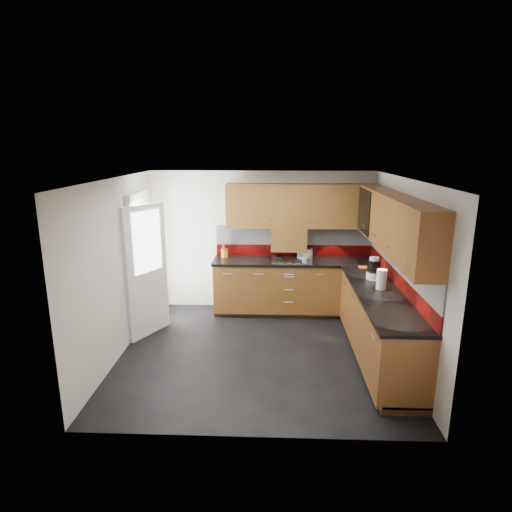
{
  "coord_description": "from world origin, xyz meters",
  "views": [
    {
      "loc": [
        0.18,
        -5.45,
        2.8
      ],
      "look_at": [
        -0.07,
        0.65,
        1.22
      ],
      "focal_mm": 30.0,
      "sensor_mm": 36.0,
      "label": 1
    }
  ],
  "objects_px": {
    "food_processor": "(374,269)",
    "gas_hob": "(289,260)",
    "utensil_pot": "(224,252)",
    "toaster": "(305,254)"
  },
  "relations": [
    {
      "from": "toaster",
      "to": "food_processor",
      "type": "bearing_deg",
      "value": -50.82
    },
    {
      "from": "utensil_pot",
      "to": "toaster",
      "type": "xyz_separation_m",
      "value": [
        1.38,
        -0.06,
        -0.01
      ]
    },
    {
      "from": "gas_hob",
      "to": "food_processor",
      "type": "distance_m",
      "value": 1.54
    },
    {
      "from": "toaster",
      "to": "utensil_pot",
      "type": "bearing_deg",
      "value": 177.31
    },
    {
      "from": "gas_hob",
      "to": "utensil_pot",
      "type": "relative_size",
      "value": 1.38
    },
    {
      "from": "gas_hob",
      "to": "toaster",
      "type": "xyz_separation_m",
      "value": [
        0.28,
        0.12,
        0.07
      ]
    },
    {
      "from": "food_processor",
      "to": "gas_hob",
      "type": "bearing_deg",
      "value": 140.19
    },
    {
      "from": "gas_hob",
      "to": "toaster",
      "type": "distance_m",
      "value": 0.31
    },
    {
      "from": "utensil_pot",
      "to": "toaster",
      "type": "relative_size",
      "value": 1.52
    },
    {
      "from": "utensil_pot",
      "to": "gas_hob",
      "type": "bearing_deg",
      "value": -9.6
    }
  ]
}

